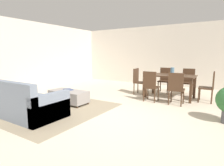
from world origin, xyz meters
TOP-DOWN VIEW (x-y plane):
  - ground_plane at (0.00, 0.00)m, footprint 10.80×10.80m
  - wall_back at (0.00, 5.00)m, footprint 9.00×0.12m
  - wall_left at (-4.50, 0.50)m, footprint 0.12×11.00m
  - area_rug at (-1.78, -0.31)m, footprint 3.00×2.80m
  - couch at (-1.91, -0.99)m, footprint 2.19×0.99m
  - ottoman_table at (-1.65, 0.32)m, footprint 1.15×0.54m
  - dining_table at (0.65, 2.59)m, footprint 1.50×0.86m
  - dining_chair_near_left at (0.28, 1.79)m, footprint 0.40×0.40m
  - dining_chair_near_right at (1.02, 1.79)m, footprint 0.41×0.41m
  - dining_chair_far_left at (0.24, 3.40)m, footprint 0.42×0.42m
  - dining_chair_far_right at (1.06, 3.41)m, footprint 0.42×0.42m
  - dining_chair_head_east at (1.78, 2.61)m, footprint 0.41×0.41m
  - dining_chair_head_west at (-0.46, 2.56)m, footprint 0.40×0.40m
  - vase_centerpiece at (0.70, 2.60)m, footprint 0.12×0.12m
  - book_on_ottoman at (-1.72, 0.38)m, footprint 0.31×0.27m

SIDE VIEW (x-z plane):
  - ground_plane at x=0.00m, z-range 0.00..0.00m
  - area_rug at x=-1.78m, z-range 0.00..0.01m
  - ottoman_table at x=-1.65m, z-range 0.03..0.41m
  - couch at x=-1.91m, z-range -0.15..0.71m
  - book_on_ottoman at x=-1.72m, z-range 0.38..0.41m
  - dining_chair_near_left at x=0.28m, z-range 0.06..0.98m
  - dining_chair_near_right at x=1.02m, z-range 0.06..0.98m
  - dining_chair_far_left at x=0.24m, z-range 0.06..0.98m
  - dining_chair_far_right at x=1.06m, z-range 0.06..0.98m
  - dining_chair_head_east at x=1.78m, z-range 0.06..0.98m
  - dining_chair_head_west at x=-0.46m, z-range 0.06..0.98m
  - dining_table at x=0.65m, z-range 0.28..1.04m
  - vase_centerpiece at x=0.70m, z-range 0.76..1.00m
  - wall_back at x=0.00m, z-range 0.00..2.70m
  - wall_left at x=-4.50m, z-range 0.00..2.70m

